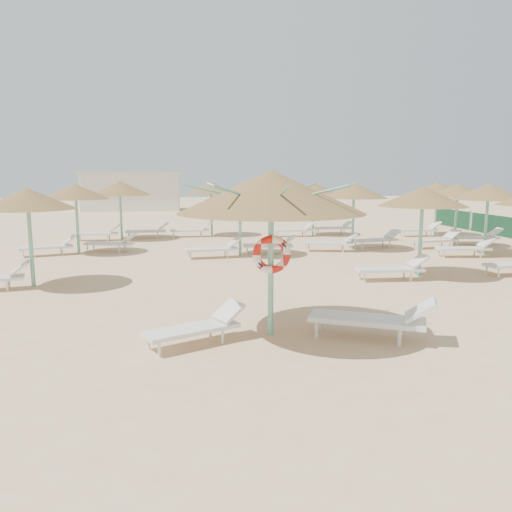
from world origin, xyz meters
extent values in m
plane|color=#D9B584|center=(0.00, 0.00, 0.00)|extent=(120.00, 120.00, 0.00)
cylinder|color=#6BB99E|center=(0.12, -0.27, 1.30)|extent=(0.11, 0.11, 2.59)
cone|color=olive|center=(0.12, -0.27, 2.71)|extent=(3.45, 3.45, 0.78)
cylinder|color=#6BB99E|center=(0.12, -0.27, 2.44)|extent=(0.20, 0.20, 0.12)
cylinder|color=#6BB99E|center=(0.91, -0.27, 2.67)|extent=(1.56, 0.04, 0.39)
cylinder|color=#6BB99E|center=(0.68, 0.29, 2.67)|extent=(1.13, 1.13, 0.39)
cylinder|color=#6BB99E|center=(0.12, 0.53, 2.67)|extent=(0.04, 1.56, 0.39)
cylinder|color=#6BB99E|center=(-0.44, 0.29, 2.67)|extent=(1.13, 1.13, 0.39)
cylinder|color=#6BB99E|center=(-0.67, -0.27, 2.67)|extent=(1.56, 0.04, 0.39)
cylinder|color=#6BB99E|center=(-0.44, -0.83, 2.67)|extent=(1.13, 1.13, 0.39)
cylinder|color=#6BB99E|center=(0.12, -1.06, 2.67)|extent=(0.04, 1.56, 0.39)
cylinder|color=#6BB99E|center=(0.68, -0.83, 2.67)|extent=(1.13, 1.13, 0.39)
torus|color=red|center=(0.12, -0.37, 1.57)|extent=(0.71, 0.15, 0.71)
cylinder|color=white|center=(-1.92, -1.17, 0.13)|extent=(0.05, 0.05, 0.25)
cylinder|color=white|center=(-2.12, -0.77, 0.13)|extent=(0.05, 0.05, 0.25)
cylinder|color=white|center=(-0.82, -0.63, 0.13)|extent=(0.05, 0.05, 0.25)
cylinder|color=white|center=(-1.02, -0.23, 0.13)|extent=(0.05, 0.05, 0.25)
cube|color=white|center=(-1.37, -0.65, 0.29)|extent=(1.79, 1.27, 0.07)
cube|color=white|center=(-0.68, -0.31, 0.51)|extent=(0.63, 0.68, 0.33)
cylinder|color=white|center=(0.94, -0.57, 0.15)|extent=(0.07, 0.07, 0.31)
cylinder|color=white|center=(1.18, -0.07, 0.15)|extent=(0.07, 0.07, 0.31)
cylinder|color=white|center=(2.29, -1.21, 0.15)|extent=(0.07, 0.07, 0.31)
cylinder|color=white|center=(2.52, -0.71, 0.15)|extent=(0.07, 0.07, 0.31)
cube|color=white|center=(1.86, -0.70, 0.35)|extent=(2.19, 1.52, 0.09)
cube|color=white|center=(2.71, -1.11, 0.62)|extent=(0.77, 0.83, 0.40)
cylinder|color=#6BB99E|center=(-5.59, 4.73, 1.15)|extent=(0.11, 0.11, 2.30)
cone|color=olive|center=(-5.59, 4.73, 2.38)|extent=(2.51, 2.51, 0.56)
cylinder|color=#6BB99E|center=(-5.59, 4.73, 2.15)|extent=(0.20, 0.20, 0.12)
cylinder|color=white|center=(-6.10, 4.20, 0.14)|extent=(0.06, 0.06, 0.28)
cylinder|color=white|center=(-6.21, 4.69, 0.14)|extent=(0.06, 0.06, 0.28)
cube|color=white|center=(-5.86, 4.51, 0.56)|extent=(0.60, 0.69, 0.36)
cylinder|color=#6BB99E|center=(-5.58, 10.61, 1.15)|extent=(0.11, 0.11, 2.30)
cone|color=olive|center=(-5.58, 10.61, 2.39)|extent=(2.52, 2.52, 0.57)
cylinder|color=#6BB99E|center=(-5.58, 10.61, 2.15)|extent=(0.20, 0.20, 0.12)
cylinder|color=white|center=(-7.36, 9.71, 0.14)|extent=(0.06, 0.06, 0.28)
cylinder|color=white|center=(-7.52, 10.19, 0.14)|extent=(0.06, 0.06, 0.28)
cylinder|color=white|center=(-6.08, 10.15, 0.14)|extent=(0.06, 0.06, 0.28)
cylinder|color=white|center=(-6.25, 10.62, 0.14)|extent=(0.06, 0.06, 0.28)
cube|color=white|center=(-6.68, 10.21, 0.32)|extent=(2.00, 1.20, 0.08)
cube|color=white|center=(-5.88, 10.49, 0.56)|extent=(0.65, 0.72, 0.36)
cylinder|color=white|center=(-5.32, 10.93, 0.14)|extent=(0.06, 0.06, 0.28)
cylinder|color=white|center=(-5.16, 11.41, 0.14)|extent=(0.06, 0.06, 0.28)
cylinder|color=white|center=(-4.05, 10.50, 0.14)|extent=(0.06, 0.06, 0.28)
cylinder|color=white|center=(-3.88, 10.97, 0.14)|extent=(0.06, 0.06, 0.28)
cube|color=white|center=(-4.48, 10.91, 0.32)|extent=(2.00, 1.20, 0.08)
cube|color=white|center=(-3.68, 10.63, 0.56)|extent=(0.65, 0.72, 0.36)
cylinder|color=#6BB99E|center=(-4.47, 14.85, 1.15)|extent=(0.11, 0.11, 2.30)
cone|color=olive|center=(-4.47, 14.85, 2.40)|extent=(2.90, 2.90, 0.65)
cylinder|color=#6BB99E|center=(-4.47, 14.85, 2.15)|extent=(0.20, 0.20, 0.12)
cylinder|color=white|center=(-6.38, 14.23, 0.14)|extent=(0.06, 0.06, 0.28)
cylinder|color=white|center=(-6.36, 14.73, 0.14)|extent=(0.06, 0.06, 0.28)
cylinder|color=white|center=(-5.03, 14.18, 0.14)|extent=(0.06, 0.06, 0.28)
cylinder|color=white|center=(-5.01, 14.68, 0.14)|extent=(0.06, 0.06, 0.28)
cube|color=white|center=(-5.57, 14.45, 0.32)|extent=(1.92, 0.69, 0.08)
cube|color=white|center=(-4.72, 14.42, 0.56)|extent=(0.51, 0.62, 0.36)
cylinder|color=white|center=(-4.16, 14.87, 0.14)|extent=(0.06, 0.06, 0.28)
cylinder|color=white|center=(-4.18, 15.37, 0.14)|extent=(0.06, 0.06, 0.28)
cylinder|color=white|center=(-2.81, 14.92, 0.14)|extent=(0.06, 0.06, 0.28)
cylinder|color=white|center=(-2.83, 15.42, 0.14)|extent=(0.06, 0.06, 0.28)
cube|color=white|center=(-3.37, 15.15, 0.32)|extent=(1.92, 0.69, 0.08)
cube|color=white|center=(-2.52, 15.18, 0.56)|extent=(0.51, 0.62, 0.36)
cylinder|color=#6BB99E|center=(0.57, 9.22, 1.15)|extent=(0.11, 0.11, 2.30)
cone|color=olive|center=(0.57, 9.22, 2.39)|extent=(2.54, 2.54, 0.57)
cylinder|color=#6BB99E|center=(0.57, 9.22, 2.15)|extent=(0.20, 0.20, 0.12)
cylinder|color=white|center=(-1.30, 8.48, 0.14)|extent=(0.06, 0.06, 0.28)
cylinder|color=white|center=(-1.36, 8.98, 0.14)|extent=(0.06, 0.06, 0.28)
cylinder|color=white|center=(0.04, 8.63, 0.14)|extent=(0.06, 0.06, 0.28)
cylinder|color=white|center=(-0.02, 9.13, 0.14)|extent=(0.06, 0.06, 0.28)
cube|color=white|center=(-0.53, 8.82, 0.32)|extent=(1.96, 0.83, 0.08)
cube|color=white|center=(0.31, 8.91, 0.56)|extent=(0.55, 0.65, 0.36)
cylinder|color=white|center=(0.84, 9.36, 0.14)|extent=(0.06, 0.06, 0.28)
cylinder|color=white|center=(0.90, 9.85, 0.14)|extent=(0.06, 0.06, 0.28)
cylinder|color=white|center=(2.18, 9.21, 0.14)|extent=(0.06, 0.06, 0.28)
cylinder|color=white|center=(2.24, 9.70, 0.14)|extent=(0.06, 0.06, 0.28)
cube|color=white|center=(1.67, 9.52, 0.32)|extent=(1.96, 0.83, 0.08)
cube|color=white|center=(2.51, 9.42, 0.56)|extent=(0.55, 0.65, 0.36)
cylinder|color=#6BB99E|center=(-0.17, 15.68, 1.15)|extent=(0.11, 0.11, 2.30)
cone|color=olive|center=(-0.17, 15.68, 2.38)|extent=(2.48, 2.48, 0.56)
cylinder|color=#6BB99E|center=(-0.17, 15.68, 2.15)|extent=(0.20, 0.20, 0.12)
cylinder|color=white|center=(-2.07, 15.02, 0.14)|extent=(0.06, 0.06, 0.28)
cylinder|color=white|center=(-2.07, 15.52, 0.14)|extent=(0.06, 0.06, 0.28)
cylinder|color=white|center=(-0.72, 15.04, 0.14)|extent=(0.06, 0.06, 0.28)
cylinder|color=white|center=(-0.72, 15.54, 0.14)|extent=(0.06, 0.06, 0.28)
cube|color=white|center=(-1.27, 15.28, 0.32)|extent=(1.91, 0.65, 0.08)
cube|color=white|center=(-0.42, 15.30, 0.56)|extent=(0.49, 0.61, 0.36)
cylinder|color=#6BB99E|center=(5.44, 4.56, 1.15)|extent=(0.11, 0.11, 2.30)
cone|color=olive|center=(5.44, 4.56, 2.39)|extent=(2.58, 2.58, 0.58)
cylinder|color=#6BB99E|center=(5.44, 4.56, 2.15)|extent=(0.20, 0.20, 0.12)
cylinder|color=white|center=(3.53, 3.94, 0.14)|extent=(0.06, 0.06, 0.28)
cylinder|color=white|center=(3.55, 4.44, 0.14)|extent=(0.06, 0.06, 0.28)
cylinder|color=white|center=(4.88, 3.89, 0.14)|extent=(0.06, 0.06, 0.28)
cylinder|color=white|center=(4.90, 4.39, 0.14)|extent=(0.06, 0.06, 0.28)
cube|color=white|center=(4.34, 4.16, 0.32)|extent=(1.92, 0.70, 0.08)
cube|color=white|center=(5.19, 4.13, 0.56)|extent=(0.51, 0.62, 0.36)
cylinder|color=#6BB99E|center=(5.28, 10.18, 1.15)|extent=(0.11, 0.11, 2.30)
cone|color=olive|center=(5.28, 10.18, 2.39)|extent=(2.67, 2.67, 0.60)
cylinder|color=#6BB99E|center=(5.28, 10.18, 2.15)|extent=(0.20, 0.20, 0.12)
cylinder|color=white|center=(3.34, 9.71, 0.14)|extent=(0.06, 0.06, 0.28)
cylinder|color=white|center=(3.46, 10.20, 0.14)|extent=(0.06, 0.06, 0.28)
cylinder|color=white|center=(4.66, 9.41, 0.14)|extent=(0.06, 0.06, 0.28)
cylinder|color=white|center=(4.77, 9.89, 0.14)|extent=(0.06, 0.06, 0.28)
cube|color=white|center=(4.18, 9.78, 0.32)|extent=(1.99, 1.03, 0.08)
cube|color=white|center=(5.01, 9.58, 0.56)|extent=(0.61, 0.69, 0.36)
cylinder|color=white|center=(5.66, 10.05, 0.14)|extent=(0.06, 0.06, 0.28)
cylinder|color=white|center=(5.54, 10.54, 0.14)|extent=(0.06, 0.06, 0.28)
cylinder|color=white|center=(6.97, 10.36, 0.14)|extent=(0.06, 0.06, 0.28)
cylinder|color=white|center=(6.86, 10.84, 0.14)|extent=(0.06, 0.06, 0.28)
cube|color=white|center=(6.38, 10.48, 0.32)|extent=(1.99, 1.03, 0.08)
cube|color=white|center=(7.21, 10.67, 0.56)|extent=(0.61, 0.69, 0.36)
cylinder|color=#6BB99E|center=(4.88, 15.08, 1.15)|extent=(0.11, 0.11, 2.30)
cone|color=olive|center=(4.88, 15.08, 2.38)|extent=(2.32, 2.32, 0.52)
cylinder|color=#6BB99E|center=(4.88, 15.08, 2.15)|extent=(0.20, 0.20, 0.12)
cylinder|color=white|center=(2.98, 14.43, 0.14)|extent=(0.06, 0.06, 0.28)
cylinder|color=white|center=(2.98, 14.93, 0.14)|extent=(0.06, 0.06, 0.28)
cylinder|color=white|center=(4.33, 14.44, 0.14)|extent=(0.06, 0.06, 0.28)
cylinder|color=white|center=(4.32, 14.94, 0.14)|extent=(0.06, 0.06, 0.28)
cube|color=white|center=(3.78, 14.68, 0.32)|extent=(1.91, 0.64, 0.08)
cube|color=white|center=(4.63, 14.69, 0.56)|extent=(0.49, 0.61, 0.36)
cylinder|color=white|center=(5.18, 15.14, 0.14)|extent=(0.06, 0.06, 0.28)
cylinder|color=white|center=(5.18, 15.64, 0.14)|extent=(0.06, 0.06, 0.28)
cylinder|color=white|center=(6.52, 15.13, 0.14)|extent=(0.06, 0.06, 0.28)
cylinder|color=white|center=(6.53, 15.63, 0.14)|extent=(0.06, 0.06, 0.28)
cube|color=white|center=(5.98, 15.38, 0.32)|extent=(1.91, 0.64, 0.08)
cube|color=white|center=(6.83, 15.37, 0.56)|extent=(0.49, 0.61, 0.36)
cylinder|color=white|center=(7.67, 4.01, 0.14)|extent=(0.06, 0.06, 0.28)
cylinder|color=white|center=(7.60, 4.51, 0.14)|extent=(0.06, 0.06, 0.28)
cylinder|color=#6BB99E|center=(9.89, 10.43, 1.15)|extent=(0.11, 0.11, 2.30)
cone|color=olive|center=(9.89, 10.43, 2.38)|extent=(2.40, 2.40, 0.54)
cylinder|color=#6BB99E|center=(9.89, 10.43, 2.15)|extent=(0.20, 0.20, 0.12)
cylinder|color=white|center=(8.05, 9.65, 0.14)|extent=(0.06, 0.06, 0.28)
cylinder|color=white|center=(7.96, 10.14, 0.14)|extent=(0.06, 0.06, 0.28)
cylinder|color=white|center=(9.38, 9.88, 0.14)|extent=(0.06, 0.06, 0.28)
cylinder|color=white|center=(9.29, 10.37, 0.14)|extent=(0.06, 0.06, 0.28)
cube|color=white|center=(8.79, 10.03, 0.32)|extent=(1.98, 0.93, 0.08)
cube|color=white|center=(9.63, 10.18, 0.56)|extent=(0.58, 0.67, 0.36)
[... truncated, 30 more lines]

